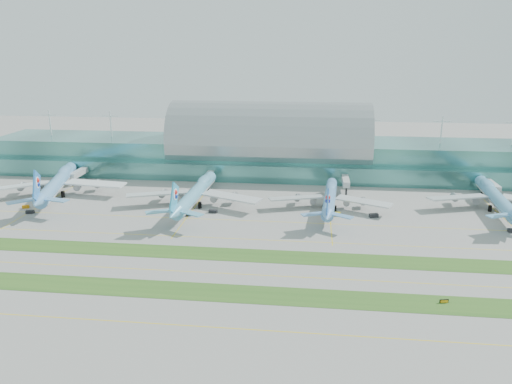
# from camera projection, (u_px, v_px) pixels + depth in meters

# --- Properties ---
(ground) EXTENTS (700.00, 700.00, 0.00)m
(ground) POSITION_uv_depth(u_px,v_px,m) (239.00, 257.00, 184.45)
(ground) COLOR gray
(ground) RESTS_ON ground
(terminal) EXTENTS (340.00, 69.10, 36.00)m
(terminal) POSITION_uv_depth(u_px,v_px,m) (270.00, 150.00, 303.10)
(terminal) COLOR #3D7A75
(terminal) RESTS_ON ground
(grass_strip_near) EXTENTS (420.00, 12.00, 0.08)m
(grass_strip_near) POSITION_uv_depth(u_px,v_px,m) (226.00, 293.00, 157.76)
(grass_strip_near) COLOR #2D591E
(grass_strip_near) RESTS_ON ground
(grass_strip_far) EXTENTS (420.00, 12.00, 0.08)m
(grass_strip_far) POSITION_uv_depth(u_px,v_px,m) (240.00, 255.00, 186.34)
(grass_strip_far) COLOR #2D591E
(grass_strip_far) RESTS_ON ground
(taxiline_a) EXTENTS (420.00, 0.35, 0.01)m
(taxiline_a) POSITION_uv_depth(u_px,v_px,m) (214.00, 327.00, 138.72)
(taxiline_a) COLOR yellow
(taxiline_a) RESTS_ON ground
(taxiline_b) EXTENTS (420.00, 0.35, 0.01)m
(taxiline_b) POSITION_uv_depth(u_px,v_px,m) (233.00, 274.00, 171.11)
(taxiline_b) COLOR yellow
(taxiline_b) RESTS_ON ground
(taxiline_c) EXTENTS (420.00, 0.35, 0.01)m
(taxiline_c) POSITION_uv_depth(u_px,v_px,m) (246.00, 239.00, 201.60)
(taxiline_c) COLOR yellow
(taxiline_c) RESTS_ON ground
(taxiline_d) EXTENTS (420.00, 0.35, 0.01)m
(taxiline_d) POSITION_uv_depth(u_px,v_px,m) (252.00, 221.00, 222.55)
(taxiline_d) COLOR yellow
(taxiline_d) RESTS_ON ground
(airliner_a) EXTENTS (69.38, 80.17, 22.41)m
(airliner_a) POSITION_uv_depth(u_px,v_px,m) (57.00, 182.00, 258.97)
(airliner_a) COLOR #5B96C9
(airliner_a) RESTS_ON ground
(airliner_b) EXTENTS (67.39, 76.45, 21.06)m
(airliner_b) POSITION_uv_depth(u_px,v_px,m) (196.00, 192.00, 242.62)
(airliner_b) COLOR #5AA6C7
(airliner_b) RESTS_ON ground
(airliner_c) EXTENTS (58.51, 66.57, 18.31)m
(airliner_c) POSITION_uv_depth(u_px,v_px,m) (330.00, 197.00, 238.05)
(airliner_c) COLOR #5E97D0
(airliner_c) RESTS_ON ground
(airliner_d) EXTENTS (64.76, 73.72, 20.28)m
(airliner_d) POSITION_uv_depth(u_px,v_px,m) (496.00, 196.00, 236.77)
(airliner_d) COLOR #5DA2CE
(airliner_d) RESTS_ON ground
(gse_a) EXTENTS (3.49, 2.60, 1.46)m
(gse_a) POSITION_uv_depth(u_px,v_px,m) (26.00, 207.00, 239.59)
(gse_a) COLOR #C0720B
(gse_a) RESTS_ON ground
(gse_b) EXTENTS (4.03, 2.63, 1.51)m
(gse_b) POSITION_uv_depth(u_px,v_px,m) (30.00, 212.00, 232.12)
(gse_b) COLOR black
(gse_b) RESTS_ON ground
(gse_c) EXTENTS (3.14, 1.75, 1.56)m
(gse_c) POSITION_uv_depth(u_px,v_px,m) (188.00, 214.00, 228.93)
(gse_c) COLOR black
(gse_c) RESTS_ON ground
(gse_d) EXTENTS (4.04, 2.20, 1.49)m
(gse_d) POSITION_uv_depth(u_px,v_px,m) (213.00, 211.00, 232.98)
(gse_d) COLOR black
(gse_d) RESTS_ON ground
(gse_e) EXTENTS (4.23, 2.82, 1.56)m
(gse_e) POSITION_uv_depth(u_px,v_px,m) (336.00, 214.00, 228.84)
(gse_e) COLOR #C0AB0B
(gse_e) RESTS_ON ground
(gse_f) EXTENTS (4.44, 3.05, 1.78)m
(gse_f) POSITION_uv_depth(u_px,v_px,m) (374.00, 216.00, 226.64)
(gse_f) COLOR black
(gse_f) RESTS_ON ground
(taxiway_sign_east) EXTENTS (2.81, 0.87, 1.19)m
(taxiway_sign_east) POSITION_uv_depth(u_px,v_px,m) (444.00, 301.00, 151.59)
(taxiway_sign_east) COLOR black
(taxiway_sign_east) RESTS_ON ground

